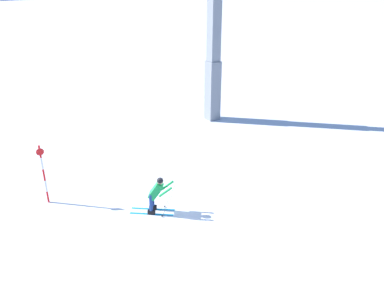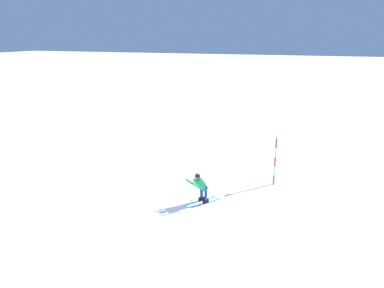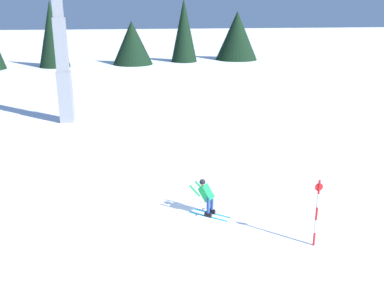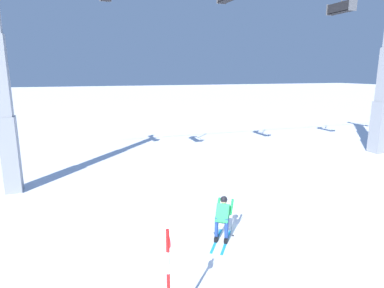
% 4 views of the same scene
% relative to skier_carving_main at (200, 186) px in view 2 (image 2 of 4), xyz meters
% --- Properties ---
extents(ground_plane, '(260.00, 260.00, 0.00)m').
position_rel_skier_carving_main_xyz_m(ground_plane, '(-0.05, 0.38, -0.84)').
color(ground_plane, white).
extents(skier_carving_main, '(1.42, 1.66, 1.60)m').
position_rel_skier_carving_main_xyz_m(skier_carving_main, '(0.00, 0.00, 0.00)').
color(skier_carving_main, '#198CCC').
rests_on(skier_carving_main, ground_plane).
extents(trail_marker_pole, '(0.07, 0.28, 2.42)m').
position_rel_skier_carving_main_xyz_m(trail_marker_pole, '(-2.79, -3.31, 0.46)').
color(trail_marker_pole, red).
rests_on(trail_marker_pole, ground_plane).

